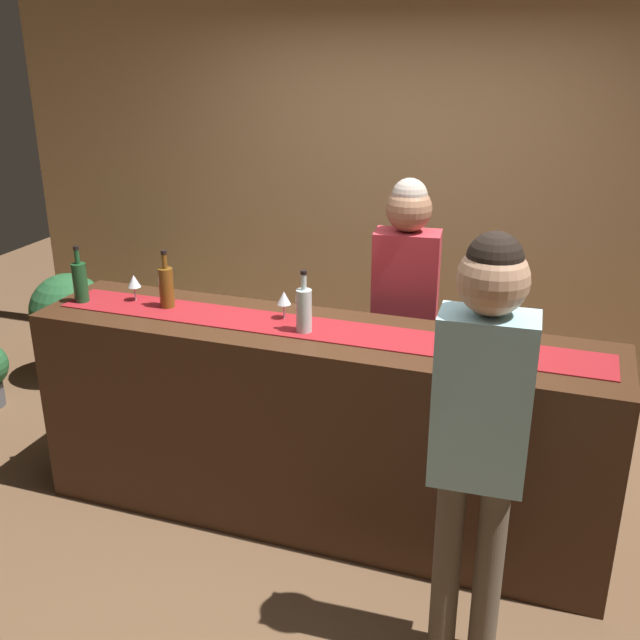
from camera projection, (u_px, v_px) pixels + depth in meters
name	position (u px, v px, depth m)	size (l,w,h in m)	color
ground_plane	(317.00, 515.00, 3.89)	(10.00, 10.00, 0.00)	brown
back_wall	(410.00, 176.00, 5.03)	(6.00, 0.12, 2.90)	tan
bar_counter	(317.00, 427.00, 3.70)	(2.83, 0.60, 1.05)	#3D2314
counter_runner_cloth	(317.00, 329.00, 3.50)	(2.69, 0.28, 0.01)	maroon
wine_bottle_clear	(304.00, 310.00, 3.43)	(0.07, 0.07, 0.30)	#B2C6C1
wine_bottle_green	(80.00, 282.00, 3.82)	(0.07, 0.07, 0.30)	#194723
wine_bottle_amber	(166.00, 287.00, 3.74)	(0.07, 0.07, 0.30)	brown
wine_glass_near_customer	(134.00, 282.00, 3.83)	(0.07, 0.07, 0.14)	silver
wine_glass_mid_counter	(497.00, 339.00, 3.13)	(0.07, 0.07, 0.14)	silver
wine_glass_far_end	(284.00, 299.00, 3.59)	(0.07, 0.07, 0.14)	silver
bartender	(405.00, 299.00, 3.93)	(0.36, 0.24, 1.68)	#26262B
customer_sipping	(481.00, 413.00, 2.64)	(0.35, 0.25, 1.76)	brown
potted_plant_tall	(70.00, 320.00, 5.26)	(0.54, 0.54, 0.79)	#4C4C51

